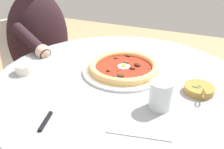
# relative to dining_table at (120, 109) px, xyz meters

# --- Properties ---
(dining_table) EXTENTS (1.00, 1.00, 0.75)m
(dining_table) POSITION_rel_dining_table_xyz_m (0.00, 0.00, 0.00)
(dining_table) COLOR gray
(dining_table) RESTS_ON ground
(pizza_on_plate) EXTENTS (0.34, 0.34, 0.04)m
(pizza_on_plate) POSITION_rel_dining_table_xyz_m (-0.01, 0.06, 0.17)
(pizza_on_plate) COLOR white
(pizza_on_plate) RESTS_ON dining_table
(water_glass) EXTENTS (0.07, 0.07, 0.09)m
(water_glass) POSITION_rel_dining_table_xyz_m (0.19, -0.13, 0.19)
(water_glass) COLOR silver
(water_glass) RESTS_ON dining_table
(steak_knife) EXTENTS (0.07, 0.21, 0.01)m
(steak_knife) POSITION_rel_dining_table_xyz_m (-0.11, -0.31, 0.16)
(steak_knife) COLOR silver
(steak_knife) RESTS_ON dining_table
(ramekin_capers) EXTENTS (0.07, 0.07, 0.04)m
(ramekin_capers) POSITION_rel_dining_table_xyz_m (-0.38, -0.11, 0.17)
(ramekin_capers) COLOR white
(ramekin_capers) RESTS_ON dining_table
(olive_pan) EXTENTS (0.11, 0.13, 0.05)m
(olive_pan) POSITION_rel_dining_table_xyz_m (0.30, 0.01, 0.17)
(olive_pan) COLOR olive
(olive_pan) RESTS_ON dining_table
(fork_utensil) EXTENTS (0.18, 0.05, 0.00)m
(fork_utensil) POSITION_rel_dining_table_xyz_m (0.17, -0.29, 0.15)
(fork_utensil) COLOR #BCBCC1
(fork_utensil) RESTS_ON dining_table
(diner_person) EXTENTS (0.46, 0.50, 1.16)m
(diner_person) POSITION_rel_dining_table_xyz_m (-0.64, 0.30, -0.08)
(diner_person) COLOR #282833
(diner_person) RESTS_ON ground
(cafe_chair_diner) EXTENTS (0.52, 0.52, 0.81)m
(cafe_chair_diner) POSITION_rel_dining_table_xyz_m (-0.76, 0.36, -0.11)
(cafe_chair_diner) COLOR beige
(cafe_chair_diner) RESTS_ON ground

